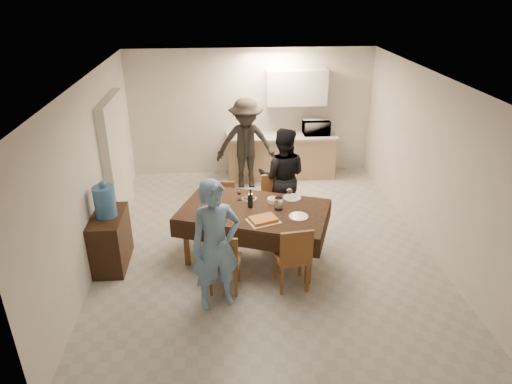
% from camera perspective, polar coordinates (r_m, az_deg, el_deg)
% --- Properties ---
extents(floor, '(5.00, 6.00, 0.02)m').
position_cam_1_polar(floor, '(7.33, 1.09, -6.39)').
color(floor, '#A3A49F').
rests_on(floor, ground).
extents(ceiling, '(5.00, 6.00, 0.02)m').
position_cam_1_polar(ceiling, '(6.36, 1.29, 13.97)').
color(ceiling, white).
rests_on(ceiling, wall_back).
extents(wall_back, '(5.00, 0.02, 2.60)m').
position_cam_1_polar(wall_back, '(9.57, -0.61, 9.87)').
color(wall_back, beige).
rests_on(wall_back, floor).
extents(wall_front, '(5.00, 0.02, 2.60)m').
position_cam_1_polar(wall_front, '(4.14, 5.37, -12.84)').
color(wall_front, beige).
rests_on(wall_front, floor).
extents(wall_left, '(0.02, 6.00, 2.60)m').
position_cam_1_polar(wall_left, '(6.96, -19.78, 2.26)').
color(wall_left, beige).
rests_on(wall_left, floor).
extents(wall_right, '(0.02, 6.00, 2.60)m').
position_cam_1_polar(wall_right, '(7.40, 20.86, 3.45)').
color(wall_right, beige).
rests_on(wall_right, floor).
extents(stub_partition, '(0.15, 1.40, 2.10)m').
position_cam_1_polar(stub_partition, '(8.11, -17.03, 3.98)').
color(stub_partition, beige).
rests_on(stub_partition, floor).
extents(kitchen_base_cabinet, '(2.20, 0.60, 0.86)m').
position_cam_1_polar(kitchen_base_cabinet, '(9.60, 3.13, 4.41)').
color(kitchen_base_cabinet, tan).
rests_on(kitchen_base_cabinet, floor).
extents(kitchen_worktop, '(2.24, 0.64, 0.05)m').
position_cam_1_polar(kitchen_worktop, '(9.44, 3.20, 6.99)').
color(kitchen_worktop, '#A1A19D').
rests_on(kitchen_worktop, kitchen_base_cabinet).
extents(upper_cabinet, '(1.20, 0.34, 0.70)m').
position_cam_1_polar(upper_cabinet, '(9.37, 5.09, 12.90)').
color(upper_cabinet, silver).
rests_on(upper_cabinet, wall_back).
extents(dining_table, '(2.37, 1.85, 0.81)m').
position_cam_1_polar(dining_table, '(6.61, -0.25, -2.39)').
color(dining_table, black).
rests_on(dining_table, floor).
extents(chair_near_left, '(0.47, 0.48, 0.49)m').
position_cam_1_polar(chair_near_left, '(5.99, -3.97, -8.15)').
color(chair_near_left, brown).
rests_on(chair_near_left, floor).
extents(chair_near_right, '(0.48, 0.49, 0.52)m').
position_cam_1_polar(chair_near_right, '(6.03, 4.67, -7.54)').
color(chair_near_right, brown).
rests_on(chair_near_right, floor).
extents(chair_far_left, '(0.43, 0.43, 0.46)m').
position_cam_1_polar(chair_far_left, '(7.31, -4.16, -1.87)').
color(chair_far_left, brown).
rests_on(chair_far_left, floor).
extents(chair_far_right, '(0.54, 0.55, 0.52)m').
position_cam_1_polar(chair_far_right, '(7.33, 2.88, -1.19)').
color(chair_far_right, brown).
rests_on(chair_far_right, floor).
extents(console, '(0.44, 0.87, 0.81)m').
position_cam_1_polar(console, '(6.95, -17.70, -5.75)').
color(console, black).
rests_on(console, floor).
extents(water_jug, '(0.30, 0.30, 0.44)m').
position_cam_1_polar(water_jug, '(6.66, -18.40, -1.13)').
color(water_jug, '#437BB4').
rests_on(water_jug, console).
extents(wine_bottle, '(0.07, 0.07, 0.30)m').
position_cam_1_polar(wine_bottle, '(6.57, -0.72, -0.75)').
color(wine_bottle, black).
rests_on(wine_bottle, dining_table).
extents(water_pitcher, '(0.12, 0.12, 0.18)m').
position_cam_1_polar(water_pitcher, '(6.54, 2.84, -1.47)').
color(water_pitcher, white).
rests_on(water_pitcher, dining_table).
extents(savoury_tart, '(0.50, 0.44, 0.05)m').
position_cam_1_polar(savoury_tart, '(6.26, 0.93, -3.45)').
color(savoury_tart, '#CD7F3C').
rests_on(savoury_tart, dining_table).
extents(salad_bowl, '(0.17, 0.17, 0.07)m').
position_cam_1_polar(salad_bowl, '(6.76, 2.17, -1.05)').
color(salad_bowl, silver).
rests_on(salad_bowl, dining_table).
extents(mushroom_dish, '(0.20, 0.20, 0.04)m').
position_cam_1_polar(mushroom_dish, '(6.83, -0.84, -0.90)').
color(mushroom_dish, silver).
rests_on(mushroom_dish, dining_table).
extents(wine_glass_a, '(0.09, 0.09, 0.20)m').
position_cam_1_polar(wine_glass_a, '(6.31, -5.06, -2.52)').
color(wine_glass_a, white).
rests_on(wine_glass_a, dining_table).
extents(wine_glass_b, '(0.09, 0.09, 0.19)m').
position_cam_1_polar(wine_glass_b, '(6.83, 4.20, -0.23)').
color(wine_glass_b, white).
rests_on(wine_glass_b, dining_table).
extents(wine_glass_c, '(0.08, 0.08, 0.18)m').
position_cam_1_polar(wine_glass_c, '(6.81, -2.12, -0.33)').
color(wine_glass_c, white).
rests_on(wine_glass_c, dining_table).
extents(plate_near_left, '(0.25, 0.25, 0.01)m').
position_cam_1_polar(plate_near_left, '(6.31, -5.49, -3.48)').
color(plate_near_left, silver).
rests_on(plate_near_left, dining_table).
extents(plate_near_right, '(0.27, 0.27, 0.02)m').
position_cam_1_polar(plate_near_right, '(6.40, 5.33, -3.06)').
color(plate_near_right, silver).
rests_on(plate_near_right, dining_table).
extents(plate_far_left, '(0.27, 0.27, 0.02)m').
position_cam_1_polar(plate_far_left, '(6.85, -5.45, -1.06)').
color(plate_far_left, silver).
rests_on(plate_far_left, dining_table).
extents(plate_far_right, '(0.27, 0.27, 0.02)m').
position_cam_1_polar(plate_far_right, '(6.92, 4.52, -0.71)').
color(plate_far_right, silver).
rests_on(plate_far_right, dining_table).
extents(microwave, '(0.53, 0.36, 0.29)m').
position_cam_1_polar(microwave, '(9.51, 7.53, 8.03)').
color(microwave, silver).
rests_on(microwave, kitchen_worktop).
extents(person_near, '(0.73, 0.59, 1.73)m').
position_cam_1_polar(person_near, '(5.64, -5.05, -6.72)').
color(person_near, '#658EB4').
rests_on(person_near, floor).
extents(person_far, '(0.93, 0.79, 1.68)m').
position_cam_1_polar(person_far, '(7.58, 3.30, 1.90)').
color(person_far, black).
rests_on(person_far, floor).
extents(person_kitchen, '(1.16, 0.67, 1.80)m').
position_cam_1_polar(person_kitchen, '(8.95, -1.25, 6.05)').
color(person_kitchen, black).
rests_on(person_kitchen, floor).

